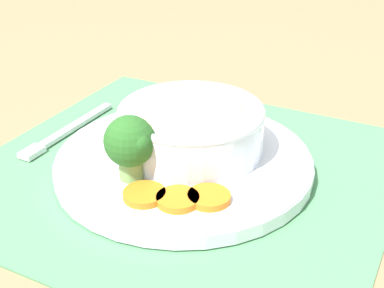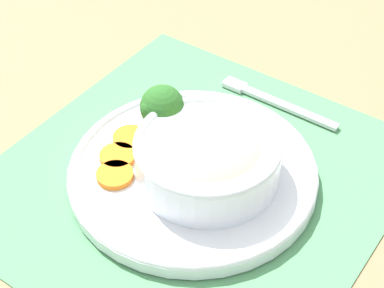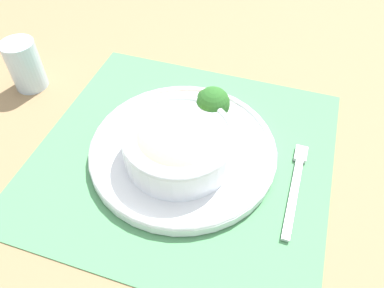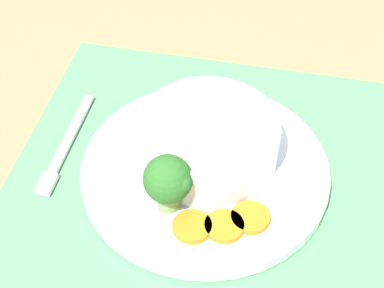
{
  "view_description": "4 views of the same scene",
  "coord_description": "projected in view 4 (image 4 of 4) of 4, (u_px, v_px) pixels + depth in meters",
  "views": [
    {
      "loc": [
        -0.25,
        0.5,
        0.34
      ],
      "look_at": [
        -0.02,
        0.02,
        0.05
      ],
      "focal_mm": 50.0,
      "sensor_mm": 36.0,
      "label": 1
    },
    {
      "loc": [
        -0.48,
        -0.3,
        0.58
      ],
      "look_at": [
        0.01,
        0.01,
        0.05
      ],
      "focal_mm": 60.0,
      "sensor_mm": 36.0,
      "label": 2
    },
    {
      "loc": [
        0.13,
        -0.39,
        0.49
      ],
      "look_at": [
        0.02,
        -0.01,
        0.04
      ],
      "focal_mm": 35.0,
      "sensor_mm": 36.0,
      "label": 3
    },
    {
      "loc": [
        -0.07,
        0.53,
        0.61
      ],
      "look_at": [
        0.02,
        -0.01,
        0.05
      ],
      "focal_mm": 60.0,
      "sensor_mm": 36.0,
      "label": 4
    }
  ],
  "objects": [
    {
      "name": "carrot_slice_far",
      "position": [
        250.0,
        217.0,
        0.74
      ],
      "size": [
        0.05,
        0.05,
        0.01
      ],
      "color": "orange",
      "rests_on": "plate"
    },
    {
      "name": "broccoli_floret",
      "position": [
        168.0,
        181.0,
        0.72
      ],
      "size": [
        0.06,
        0.06,
        0.08
      ],
      "color": "#759E51",
      "rests_on": "plate"
    },
    {
      "name": "plate",
      "position": [
        205.0,
        169.0,
        0.8
      ],
      "size": [
        0.31,
        0.31,
        0.02
      ],
      "color": "silver",
      "rests_on": "placemat"
    },
    {
      "name": "carrot_slice_near",
      "position": [
        195.0,
        227.0,
        0.73
      ],
      "size": [
        0.05,
        0.05,
        0.01
      ],
      "color": "orange",
      "rests_on": "plate"
    },
    {
      "name": "placemat",
      "position": [
        205.0,
        176.0,
        0.81
      ],
      "size": [
        0.51,
        0.48,
        0.0
      ],
      "color": "#4C8C59",
      "rests_on": "ground_plane"
    },
    {
      "name": "carrot_slice_middle",
      "position": [
        224.0,
        226.0,
        0.73
      ],
      "size": [
        0.05,
        0.05,
        0.01
      ],
      "color": "orange",
      "rests_on": "plate"
    },
    {
      "name": "bowl",
      "position": [
        205.0,
        135.0,
        0.79
      ],
      "size": [
        0.18,
        0.18,
        0.07
      ],
      "color": "silver",
      "rests_on": "plate"
    },
    {
      "name": "fork",
      "position": [
        62.0,
        152.0,
        0.83
      ],
      "size": [
        0.02,
        0.18,
        0.01
      ],
      "rotation": [
        0.0,
        0.0,
        -0.05
      ],
      "color": "silver",
      "rests_on": "placemat"
    },
    {
      "name": "ground_plane",
      "position": [
        205.0,
        177.0,
        0.81
      ],
      "size": [
        4.0,
        4.0,
        0.0
      ],
      "primitive_type": "plane",
      "color": "#8C704C"
    }
  ]
}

